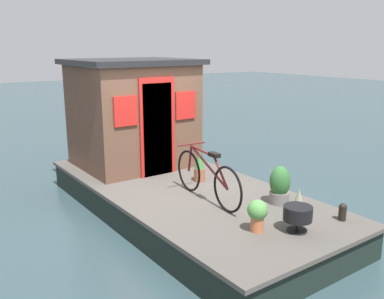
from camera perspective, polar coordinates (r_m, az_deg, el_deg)
ground_plane at (r=7.37m, az=-0.92°, el=-8.80°), size 60.00×60.00×0.00m
houseboat_deck at (r=7.28m, az=-0.93°, el=-6.97°), size 5.82×2.62×0.50m
houseboat_cabin at (r=8.44m, az=-7.99°, el=4.98°), size 2.03×2.29×2.09m
bicycle at (r=6.47m, az=2.03°, el=-3.75°), size 1.77×0.50×0.82m
potted_plant_lavender at (r=5.52m, az=8.85°, el=-8.54°), size 0.27×0.27×0.43m
potted_plant_ivy at (r=6.25m, az=14.25°, el=-6.89°), size 0.16×0.16×0.36m
potted_plant_geranium at (r=6.52m, az=11.81°, el=-4.83°), size 0.31×0.31×0.59m
potted_plant_succulent at (r=7.43m, az=1.04°, el=-2.32°), size 0.19×0.19×0.57m
charcoal_grill at (r=5.63m, az=14.13°, el=-8.50°), size 0.37×0.37×0.34m
mooring_bollard at (r=6.19m, az=19.73°, el=-7.86°), size 0.11×0.11×0.25m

